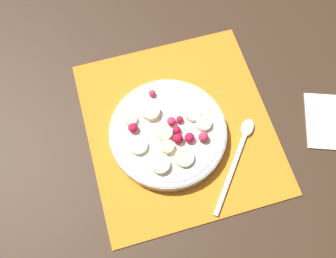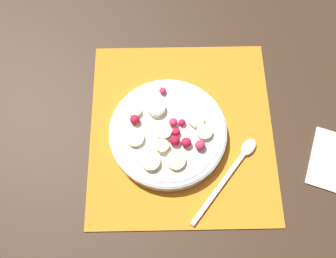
# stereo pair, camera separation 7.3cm
# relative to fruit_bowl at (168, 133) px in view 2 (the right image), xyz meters

# --- Properties ---
(ground_plane) EXTENTS (3.00, 3.00, 0.00)m
(ground_plane) POSITION_rel_fruit_bowl_xyz_m (0.01, -0.03, -0.02)
(ground_plane) COLOR #382619
(placemat) EXTENTS (0.40, 0.37, 0.01)m
(placemat) POSITION_rel_fruit_bowl_xyz_m (0.01, -0.03, -0.02)
(placemat) COLOR orange
(placemat) RESTS_ON ground_plane
(fruit_bowl) EXTENTS (0.23, 0.23, 0.05)m
(fruit_bowl) POSITION_rel_fruit_bowl_xyz_m (0.00, 0.00, 0.00)
(fruit_bowl) COLOR silver
(fruit_bowl) RESTS_ON placemat
(spoon) EXTENTS (0.18, 0.15, 0.01)m
(spoon) POSITION_rel_fruit_bowl_xyz_m (-0.06, -0.13, -0.01)
(spoon) COLOR silver
(spoon) RESTS_ON placemat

